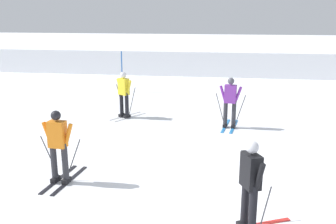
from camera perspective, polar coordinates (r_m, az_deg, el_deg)
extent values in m
plane|color=white|center=(8.70, 9.58, -11.15)|extent=(120.00, 120.00, 0.00)
cube|color=white|center=(26.08, 9.08, 8.00)|extent=(80.00, 6.88, 1.49)
cube|color=silver|center=(14.26, -6.54, -0.57)|extent=(0.92, 1.41, 0.02)
cube|color=silver|center=(14.06, -5.75, -0.77)|extent=(0.92, 1.41, 0.02)
cube|color=black|center=(14.15, -6.98, -0.46)|extent=(0.24, 0.28, 0.10)
cube|color=black|center=(13.95, -6.20, -0.66)|extent=(0.24, 0.28, 0.10)
cylinder|color=black|center=(14.03, -7.04, 1.41)|extent=(0.14, 0.14, 0.85)
cylinder|color=black|center=(13.83, -6.25, 1.24)|extent=(0.14, 0.14, 0.85)
cube|color=yellow|center=(13.80, -6.73, 3.85)|extent=(0.45, 0.40, 0.60)
cylinder|color=yellow|center=(13.99, -7.37, 3.93)|extent=(0.26, 0.21, 0.55)
cylinder|color=yellow|center=(13.63, -5.94, 3.68)|extent=(0.26, 0.21, 0.55)
sphere|color=silver|center=(13.72, -6.78, 5.61)|extent=(0.22, 0.22, 0.22)
cylinder|color=#38383D|center=(14.20, -7.19, 1.76)|extent=(0.36, 0.23, 1.19)
cylinder|color=#38383D|center=(13.77, -5.50, 1.40)|extent=(0.36, 0.23, 1.19)
cube|color=#237AC6|center=(13.08, 8.70, -2.08)|extent=(0.33, 1.60, 0.02)
cube|color=#237AC6|center=(13.04, 9.91, -2.18)|extent=(0.33, 1.60, 0.02)
cube|color=black|center=(12.92, 8.61, -2.01)|extent=(0.16, 0.28, 0.10)
cube|color=black|center=(12.88, 9.84, -2.11)|extent=(0.16, 0.28, 0.10)
cylinder|color=#2D2D33|center=(12.79, 8.69, 0.02)|extent=(0.14, 0.14, 0.85)
cylinder|color=#2D2D33|center=(12.75, 9.93, -0.07)|extent=(0.14, 0.14, 0.85)
cube|color=purple|center=(12.62, 9.43, 2.72)|extent=(0.41, 0.29, 0.60)
cylinder|color=purple|center=(12.68, 8.32, 2.76)|extent=(0.27, 0.13, 0.55)
cylinder|color=purple|center=(12.62, 10.56, 2.60)|extent=(0.27, 0.13, 0.55)
sphere|color=#4C4C56|center=(12.54, 9.51, 4.64)|extent=(0.22, 0.22, 0.22)
cylinder|color=#38383D|center=(12.90, 7.95, 0.30)|extent=(0.35, 0.08, 1.14)
cylinder|color=#38383D|center=(12.82, 10.81, 0.08)|extent=(0.35, 0.08, 1.14)
cube|color=black|center=(7.25, 11.39, -16.28)|extent=(0.29, 0.22, 0.10)
cylinder|color=black|center=(7.02, 11.60, -12.95)|extent=(0.14, 0.14, 0.85)
cylinder|color=black|center=(6.81, 12.73, -13.97)|extent=(0.14, 0.14, 0.85)
cube|color=black|center=(6.64, 12.45, -8.70)|extent=(0.38, 0.45, 0.60)
cylinder|color=black|center=(6.86, 11.58, -7.99)|extent=(0.19, 0.27, 0.55)
cylinder|color=black|center=(6.46, 13.67, -9.59)|extent=(0.19, 0.27, 0.55)
sphere|color=silver|center=(6.49, 12.66, -5.21)|extent=(0.22, 0.22, 0.22)
cylinder|color=#38383D|center=(7.22, 11.58, -12.15)|extent=(0.16, 0.31, 1.10)
cylinder|color=#38383D|center=(6.71, 14.32, -14.53)|extent=(0.16, 0.31, 1.10)
cube|color=black|center=(9.31, -16.17, -9.70)|extent=(0.25, 1.60, 0.02)
cube|color=black|center=(9.18, -14.64, -9.95)|extent=(0.25, 1.60, 0.02)
cube|color=black|center=(9.16, -16.67, -9.72)|extent=(0.14, 0.27, 0.10)
cube|color=black|center=(9.03, -15.12, -9.97)|extent=(0.14, 0.27, 0.10)
cylinder|color=#2D2D33|center=(8.98, -16.90, -6.95)|extent=(0.14, 0.14, 0.85)
cylinder|color=#2D2D33|center=(8.85, -15.32, -7.18)|extent=(0.14, 0.14, 0.85)
cube|color=orange|center=(8.71, -16.41, -3.24)|extent=(0.40, 0.28, 0.60)
cylinder|color=orange|center=(8.85, -17.74, -3.13)|extent=(0.26, 0.11, 0.55)
cylinder|color=orange|center=(8.61, -14.90, -3.43)|extent=(0.26, 0.11, 0.55)
sphere|color=black|center=(8.59, -16.62, -0.51)|extent=(0.22, 0.22, 0.22)
cylinder|color=#38383D|center=(9.14, -17.32, -6.74)|extent=(0.45, 0.07, 1.06)
cylinder|color=#38383D|center=(8.87, -14.22, -7.17)|extent=(0.45, 0.07, 1.06)
cylinder|color=#1E56AD|center=(18.52, -6.98, 6.07)|extent=(0.05, 0.05, 1.97)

